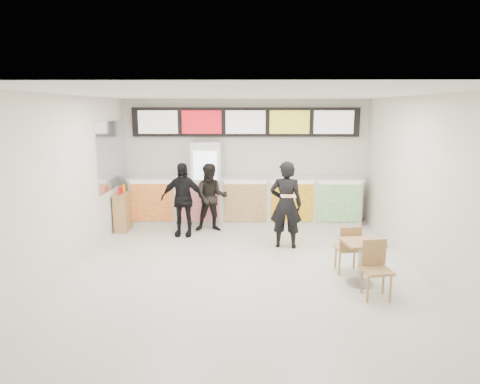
{
  "coord_description": "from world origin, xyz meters",
  "views": [
    {
      "loc": [
        0.04,
        -7.07,
        2.77
      ],
      "look_at": [
        -0.1,
        1.2,
        1.15
      ],
      "focal_mm": 32.0,
      "sensor_mm": 36.0,
      "label": 1
    }
  ],
  "objects_px": {
    "customer_main": "(286,205)",
    "condiment_ledge": "(124,211)",
    "drinks_fridge": "(207,183)",
    "customer_left": "(211,198)",
    "service_counter": "(245,201)",
    "cafe_table": "(361,254)",
    "customer_mid": "(182,199)"
  },
  "relations": [
    {
      "from": "customer_main",
      "to": "service_counter",
      "type": "bearing_deg",
      "value": -56.73
    },
    {
      "from": "service_counter",
      "to": "customer_main",
      "type": "height_order",
      "value": "customer_main"
    },
    {
      "from": "customer_main",
      "to": "condiment_ledge",
      "type": "bearing_deg",
      "value": -9.84
    },
    {
      "from": "drinks_fridge",
      "to": "condiment_ledge",
      "type": "height_order",
      "value": "drinks_fridge"
    },
    {
      "from": "service_counter",
      "to": "condiment_ledge",
      "type": "xyz_separation_m",
      "value": [
        -2.82,
        -0.58,
        -0.13
      ]
    },
    {
      "from": "drinks_fridge",
      "to": "cafe_table",
      "type": "relative_size",
      "value": 1.33
    },
    {
      "from": "customer_main",
      "to": "customer_mid",
      "type": "height_order",
      "value": "customer_main"
    },
    {
      "from": "service_counter",
      "to": "customer_main",
      "type": "distance_m",
      "value": 2.01
    },
    {
      "from": "service_counter",
      "to": "drinks_fridge",
      "type": "xyz_separation_m",
      "value": [
        -0.93,
        0.02,
        0.43
      ]
    },
    {
      "from": "drinks_fridge",
      "to": "customer_mid",
      "type": "height_order",
      "value": "drinks_fridge"
    },
    {
      "from": "drinks_fridge",
      "to": "condiment_ledge",
      "type": "distance_m",
      "value": 2.05
    },
    {
      "from": "customer_left",
      "to": "condiment_ledge",
      "type": "relative_size",
      "value": 1.52
    },
    {
      "from": "customer_left",
      "to": "customer_mid",
      "type": "bearing_deg",
      "value": -152.9
    },
    {
      "from": "service_counter",
      "to": "drinks_fridge",
      "type": "height_order",
      "value": "drinks_fridge"
    },
    {
      "from": "customer_main",
      "to": "condiment_ledge",
      "type": "height_order",
      "value": "customer_main"
    },
    {
      "from": "customer_left",
      "to": "condiment_ledge",
      "type": "distance_m",
      "value": 2.08
    },
    {
      "from": "service_counter",
      "to": "cafe_table",
      "type": "distance_m",
      "value": 4.11
    },
    {
      "from": "drinks_fridge",
      "to": "customer_left",
      "type": "height_order",
      "value": "drinks_fridge"
    },
    {
      "from": "drinks_fridge",
      "to": "customer_left",
      "type": "bearing_deg",
      "value": -76.46
    },
    {
      "from": "service_counter",
      "to": "cafe_table",
      "type": "relative_size",
      "value": 3.7
    },
    {
      "from": "cafe_table",
      "to": "condiment_ledge",
      "type": "distance_m",
      "value": 5.61
    },
    {
      "from": "customer_left",
      "to": "drinks_fridge",
      "type": "bearing_deg",
      "value": 98.99
    },
    {
      "from": "service_counter",
      "to": "cafe_table",
      "type": "xyz_separation_m",
      "value": [
        1.86,
        -3.67,
        -0.08
      ]
    },
    {
      "from": "customer_main",
      "to": "customer_mid",
      "type": "xyz_separation_m",
      "value": [
        -2.2,
        0.78,
        -0.07
      ]
    },
    {
      "from": "service_counter",
      "to": "drinks_fridge",
      "type": "bearing_deg",
      "value": 179.01
    },
    {
      "from": "customer_mid",
      "to": "condiment_ledge",
      "type": "height_order",
      "value": "customer_mid"
    },
    {
      "from": "customer_mid",
      "to": "service_counter",
      "type": "bearing_deg",
      "value": 40.41
    },
    {
      "from": "customer_main",
      "to": "cafe_table",
      "type": "height_order",
      "value": "customer_main"
    },
    {
      "from": "cafe_table",
      "to": "condiment_ledge",
      "type": "bearing_deg",
      "value": 136.18
    },
    {
      "from": "customer_mid",
      "to": "condiment_ledge",
      "type": "xyz_separation_m",
      "value": [
        -1.44,
        0.45,
        -0.37
      ]
    },
    {
      "from": "customer_left",
      "to": "cafe_table",
      "type": "bearing_deg",
      "value": -53.4
    },
    {
      "from": "customer_main",
      "to": "customer_left",
      "type": "height_order",
      "value": "customer_main"
    }
  ]
}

